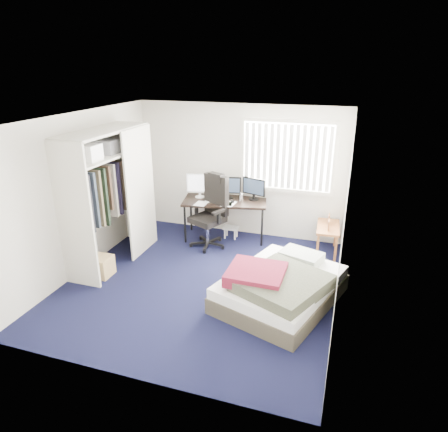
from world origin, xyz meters
The scene contains 10 objects.
ground centered at (0.00, 0.00, 0.00)m, with size 4.20×4.20×0.00m, color black.
room_shell centered at (0.00, 0.00, 1.51)m, with size 4.20×4.20×4.20m.
window_assembly centered at (0.90, 2.04, 1.60)m, with size 1.72×0.09×1.32m.
closet centered at (-1.67, 0.27, 1.35)m, with size 0.64×1.84×2.22m.
desk centered at (-0.18, 1.75, 0.79)m, with size 1.66×1.02×1.22m.
office_chair centered at (-0.33, 1.36, 0.51)m, with size 0.83×0.83×1.34m.
footstool centered at (-0.06, 1.75, 0.17)m, with size 0.28×0.22×0.22m.
nightstand centered at (1.75, 1.64, 0.45)m, with size 0.42×0.77×0.70m.
bed centered at (1.24, -0.16, 0.26)m, with size 1.83×2.11×0.60m.
pine_box centered at (-1.65, -0.28, 0.16)m, with size 0.43×0.32×0.32m, color tan.
Camera 1 is at (1.99, -5.02, 3.20)m, focal length 32.00 mm.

